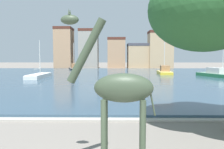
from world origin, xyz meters
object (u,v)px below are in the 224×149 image
sailboat_yellow (164,72)px  sailboat_black (74,68)px  giraffe_statue (119,91)px  sailboat_green (222,75)px  sailboat_white (41,76)px

sailboat_yellow → sailboat_black: 26.58m
giraffe_statue → sailboat_green: bearing=58.6°
sailboat_black → sailboat_white: bearing=-92.1°
giraffe_statue → sailboat_white: bearing=113.1°
sailboat_yellow → sailboat_black: size_ratio=0.83×
giraffe_statue → sailboat_green: 33.07m
sailboat_white → sailboat_green: (29.27, -0.12, 0.15)m
sailboat_yellow → sailboat_green: (7.56, -7.42, -0.04)m
giraffe_statue → sailboat_green: (17.18, 28.19, -1.87)m
giraffe_statue → sailboat_yellow: sailboat_yellow is taller
sailboat_yellow → sailboat_white: sailboat_yellow is taller
giraffe_statue → sailboat_black: 53.35m
sailboat_yellow → sailboat_green: 10.59m
sailboat_black → sailboat_green: sailboat_black is taller
sailboat_white → sailboat_black: bearing=87.9°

